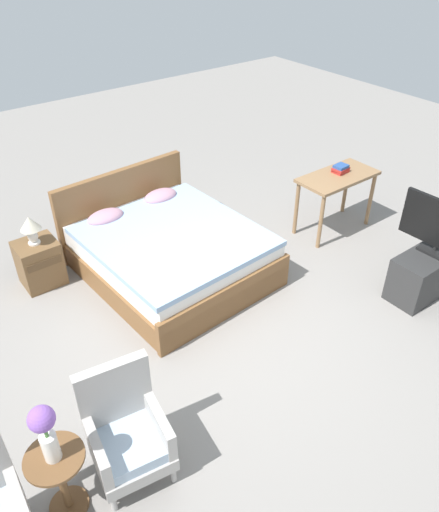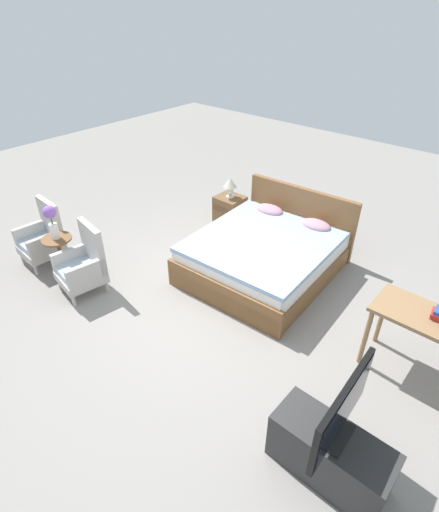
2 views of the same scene
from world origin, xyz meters
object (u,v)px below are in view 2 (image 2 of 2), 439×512
object	(u,v)px
bed	(266,254)
table_lamp	(230,185)
nightstand	(230,211)
tv_flatscreen	(342,411)
tv_stand	(330,454)
armchair_by_window_right	(83,265)
armchair_by_window_left	(43,239)
side_table	(60,252)
vanity_desk	(427,327)
flower_vase	(51,219)

from	to	relation	value
bed	table_lamp	world-z (taller)	bed
nightstand	tv_flatscreen	world-z (taller)	tv_flatscreen
table_lamp	tv_stand	world-z (taller)	table_lamp
armchair_by_window_right	table_lamp	bearing A→B (deg)	83.04
armchair_by_window_left	tv_flatscreen	world-z (taller)	tv_flatscreen
side_table	nightstand	world-z (taller)	side_table
bed	table_lamp	distance (m)	1.50
armchair_by_window_left	vanity_desk	distance (m)	5.03
bed	vanity_desk	size ratio (longest dim) A/B	2.06
tv_stand	bed	bearing A→B (deg)	135.77
vanity_desk	tv_stand	bearing A→B (deg)	-95.91
side_table	flower_vase	size ratio (longest dim) A/B	1.25
side_table	tv_flatscreen	bearing A→B (deg)	-1.12
nightstand	table_lamp	bearing A→B (deg)	90.00
side_table	table_lamp	xyz separation A→B (m)	(0.84, 2.63, 0.37)
flower_vase	vanity_desk	world-z (taller)	flower_vase
bed	table_lamp	size ratio (longest dim) A/B	6.49
side_table	tv_stand	size ratio (longest dim) A/B	0.62
flower_vase	vanity_desk	size ratio (longest dim) A/B	0.46
tv_stand	side_table	bearing A→B (deg)	178.88
bed	tv_flatscreen	distance (m)	2.94
bed	tv_stand	distance (m)	2.89
bed	tv_stand	size ratio (longest dim) A/B	2.23
vanity_desk	side_table	bearing A→B (deg)	-161.53
armchair_by_window_right	vanity_desk	distance (m)	4.06
nightstand	table_lamp	distance (m)	0.48
tv_flatscreen	vanity_desk	world-z (taller)	tv_flatscreen
tv_flatscreen	armchair_by_window_left	bearing A→B (deg)	178.60
flower_vase	vanity_desk	distance (m)	4.56
tv_stand	vanity_desk	xyz separation A→B (m)	(0.16, 1.52, 0.40)
side_table	table_lamp	distance (m)	2.79
flower_vase	table_lamp	size ratio (longest dim) A/B	1.45
armchair_by_window_right	tv_stand	bearing A→B (deg)	-1.79
table_lamp	armchair_by_window_right	bearing A→B (deg)	-96.96
flower_vase	nightstand	xyz separation A→B (m)	(0.84, 2.63, -0.62)
tv_stand	vanity_desk	size ratio (longest dim) A/B	0.92
nightstand	vanity_desk	distance (m)	3.70
armchair_by_window_left	tv_flatscreen	bearing A→B (deg)	-1.40
armchair_by_window_left	armchair_by_window_right	world-z (taller)	same
bed	side_table	size ratio (longest dim) A/B	3.58
side_table	nightstand	bearing A→B (deg)	72.33
side_table	table_lamp	bearing A→B (deg)	72.34
flower_vase	bed	bearing A→B (deg)	42.79
bed	flower_vase	world-z (taller)	flower_vase
side_table	armchair_by_window_right	bearing A→B (deg)	3.56
armchair_by_window_left	tv_flatscreen	distance (m)	4.69
armchair_by_window_left	table_lamp	xyz separation A→B (m)	(1.35, 2.60, 0.37)
tv_stand	nightstand	bearing A→B (deg)	140.76
nightstand	bed	bearing A→B (deg)	-29.14
bed	armchair_by_window_left	xyz separation A→B (m)	(-2.60, -1.90, 0.08)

